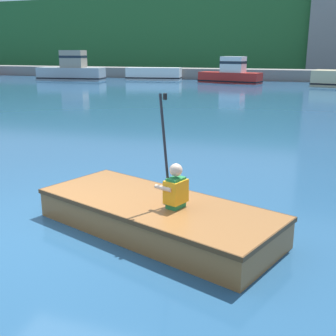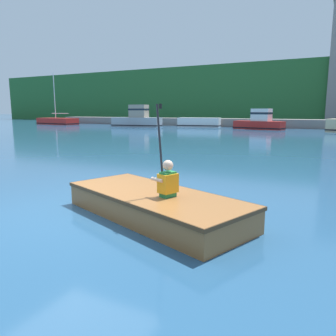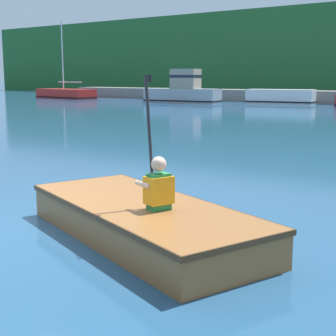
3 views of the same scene
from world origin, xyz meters
The scene contains 10 objects.
ground_plane centered at (0.00, 0.00, 0.00)m, with size 300.00×300.00×0.00m, color navy.
shoreline_ridge centered at (0.00, 54.16, 4.33)m, with size 120.00×20.00×8.65m.
waterfront_warehouse_left centered at (-16.88, 48.45, 3.21)m, with size 9.28×7.39×6.40m.
marina_dock centered at (0.00, 32.41, 0.45)m, with size 62.34×2.40×0.90m.
moored_boat_dock_west_inner centered at (-16.13, 27.03, 0.85)m, with size 5.81×2.29×2.45m.
moored_boat_dock_east_inner centered at (-2.88, 28.45, 0.69)m, with size 5.07×2.46×1.99m.
moored_boat_dock_east_end centered at (-9.76, 29.75, 0.48)m, with size 4.83×2.18×1.03m.
moored_boat_outer_slip_west centered at (-28.98, 27.54, 0.41)m, with size 6.13×2.70×6.62m.
rowboat_foreground centered at (1.43, 0.48, 0.24)m, with size 3.72×2.47×0.42m.
person_paddler centered at (1.79, 0.35, 0.71)m, with size 0.42×0.42×1.48m.
Camera 2 is at (4.19, -4.20, 1.80)m, focal length 35.00 mm.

